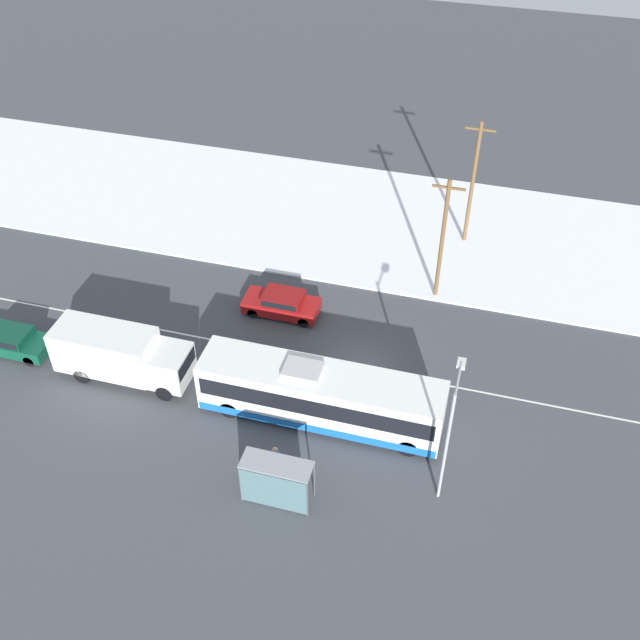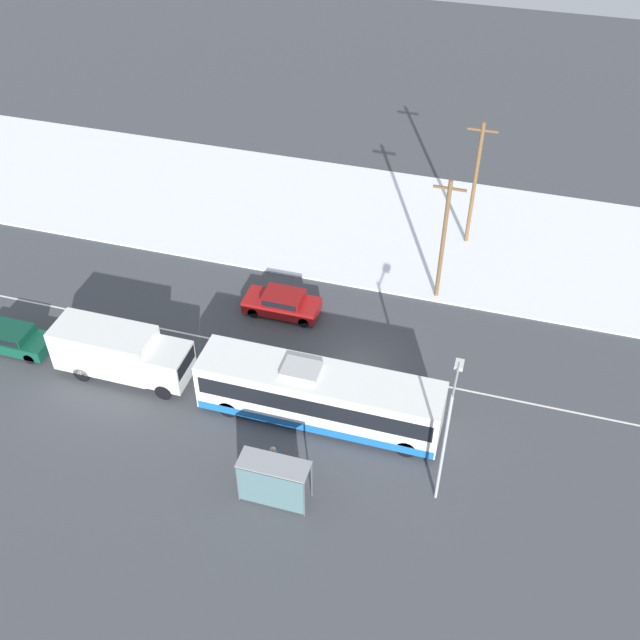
% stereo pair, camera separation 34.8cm
% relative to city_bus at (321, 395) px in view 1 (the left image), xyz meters
% --- Properties ---
extents(ground_plane, '(120.00, 120.00, 0.00)m').
position_rel_city_bus_xyz_m(ground_plane, '(1.05, 3.88, -1.57)').
color(ground_plane, '#424449').
extents(snow_lot, '(80.00, 14.04, 0.12)m').
position_rel_city_bus_xyz_m(snow_lot, '(1.05, 17.58, -1.51)').
color(snow_lot, white).
rests_on(snow_lot, ground_plane).
extents(lane_marking_center, '(60.00, 0.12, 0.00)m').
position_rel_city_bus_xyz_m(lane_marking_center, '(1.05, 3.88, -1.56)').
color(lane_marking_center, silver).
rests_on(lane_marking_center, ground_plane).
extents(city_bus, '(11.94, 2.57, 3.20)m').
position_rel_city_bus_xyz_m(city_bus, '(0.00, 0.00, 0.00)').
color(city_bus, white).
rests_on(city_bus, ground_plane).
extents(box_truck, '(7.15, 2.30, 2.86)m').
position_rel_city_bus_xyz_m(box_truck, '(-10.73, 0.06, 0.03)').
color(box_truck, silver).
rests_on(box_truck, ground_plane).
extents(sedan_car, '(4.32, 1.80, 1.43)m').
position_rel_city_bus_xyz_m(sedan_car, '(-4.28, 7.10, -0.78)').
color(sedan_car, maroon).
rests_on(sedan_car, ground_plane).
extents(parked_car_near_truck, '(4.13, 1.80, 1.37)m').
position_rel_city_bus_xyz_m(parked_car_near_truck, '(-17.35, 0.18, -0.81)').
color(parked_car_near_truck, '#0F4733').
rests_on(parked_car_near_truck, ground_plane).
extents(pedestrian_at_stop, '(0.61, 0.27, 1.69)m').
position_rel_city_bus_xyz_m(pedestrian_at_stop, '(-1.07, -3.77, -0.53)').
color(pedestrian_at_stop, '#23232D').
rests_on(pedestrian_at_stop, ground_plane).
extents(bus_shelter, '(3.13, 1.20, 2.40)m').
position_rel_city_bus_xyz_m(bus_shelter, '(-0.53, -5.42, 0.12)').
color(bus_shelter, gray).
rests_on(bus_shelter, ground_plane).
extents(streetlamp, '(0.36, 2.42, 6.58)m').
position_rel_city_bus_xyz_m(streetlamp, '(6.35, -2.60, 2.64)').
color(streetlamp, '#9EA3A8').
rests_on(streetlamp, ground_plane).
extents(utility_pole_roadside, '(1.80, 0.24, 7.86)m').
position_rel_city_bus_xyz_m(utility_pole_roadside, '(3.97, 11.10, 2.55)').
color(utility_pole_roadside, brown).
rests_on(utility_pole_roadside, ground_plane).
extents(utility_pole_snowlot, '(1.80, 0.24, 8.39)m').
position_rel_city_bus_xyz_m(utility_pole_snowlot, '(4.88, 17.22, 2.82)').
color(utility_pole_snowlot, brown).
rests_on(utility_pole_snowlot, ground_plane).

